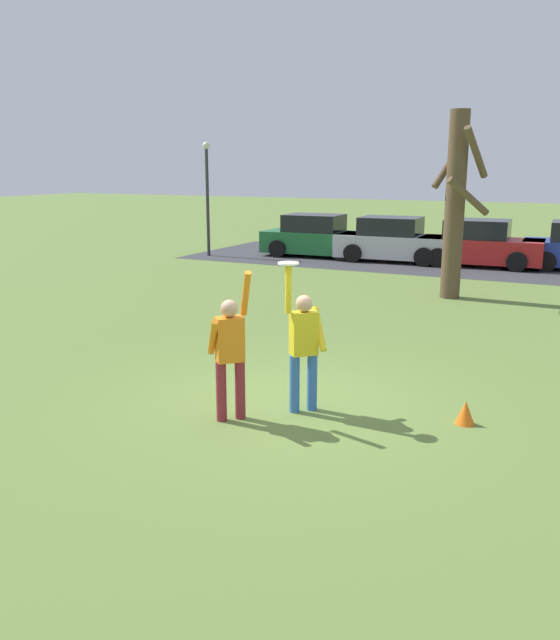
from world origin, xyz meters
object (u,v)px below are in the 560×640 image
Objects in this scene: frisbee_disc at (288,263)px; bare_tree_tall at (456,203)px; person_defender at (230,350)px; person_catcher at (304,343)px; parked_car_red at (480,245)px; field_cone_orange at (465,413)px; lamppost_by_lot at (207,188)px; parked_car_green at (317,237)px; parked_car_silver at (393,241)px.

bare_tree_tall reaches higher than frisbee_disc.
frisbee_disc is at bearing 0.00° from person_defender.
person_catcher is 15.34m from parked_car_red.
frisbee_disc is 3.07m from field_cone_orange.
person_catcher reaches higher than person_defender.
lamppost_by_lot is (-9.34, 14.23, 1.60)m from person_defender.
person_catcher reaches higher than field_cone_orange.
person_catcher reaches higher than parked_car_red.
parked_car_green is 1.00× the size of parked_car_red.
parked_car_red reaches higher than field_cone_orange.
person_catcher is 6.50× the size of field_cone_orange.
lamppost_by_lot is (-6.82, -1.67, 1.86)m from parked_car_silver.
bare_tree_tall is (0.10, 9.17, 1.47)m from person_catcher.
lamppost_by_lot is at bearing -97.59° from person_catcher.
parked_car_silver is at bearing -122.20° from person_catcher.
person_catcher is 16.93m from lamppost_by_lot.
bare_tree_tall is at bearing 103.20° from field_cone_orange.
frisbee_disc reaches higher than field_cone_orange.
frisbee_disc is 16.58m from parked_car_green.
person_defender is at bearing 0.00° from person_catcher.
lamppost_by_lot is 13.31× the size of field_cone_orange.
parked_car_silver is 15.64m from field_cone_orange.
parked_car_silver is 1.00× the size of parked_car_red.
parked_car_green is 8.93m from bare_tree_tall.
parked_car_silver is at bearing 101.43° from frisbee_disc.
parked_car_silver is at bearing -2.78° from parked_car_green.
person_catcher is at bearing -90.60° from bare_tree_tall.
bare_tree_tall reaches higher than parked_car_red.
parked_car_red is at bearing 10.56° from lamppost_by_lot.
person_catcher is 15.53m from parked_car_silver.
parked_car_silver reaches higher than field_cone_orange.
bare_tree_tall reaches higher than lamppost_by_lot.
parked_car_silver and parked_car_red have the same top height.
person_defender is 16.10m from parked_car_silver.
bare_tree_tall reaches higher than parked_car_silver.
parked_car_red is at bearing 43.90° from person_defender.
bare_tree_tall is at bearing -23.08° from lamppost_by_lot.
lamppost_by_lot is at bearing 78.95° from person_defender.
person_defender reaches higher than parked_car_silver.
person_defender is 0.49× the size of parked_car_red.
lamppost_by_lot reaches higher than parked_car_silver.
bare_tree_tall is 1.11× the size of lamppost_by_lot.
frisbee_disc reaches higher than person_catcher.
parked_car_red is at bearing 93.17° from bare_tree_tall.
bare_tree_tall is (6.38, -6.02, 1.72)m from parked_car_green.
bare_tree_tall reaches higher than field_cone_orange.
lamppost_by_lot is at bearing -172.01° from parked_car_red.
parked_car_silver is (-3.10, 15.33, -1.37)m from frisbee_disc.
person_catcher is 1.04m from person_defender.
parked_car_red is at bearing 0.52° from parked_car_silver.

